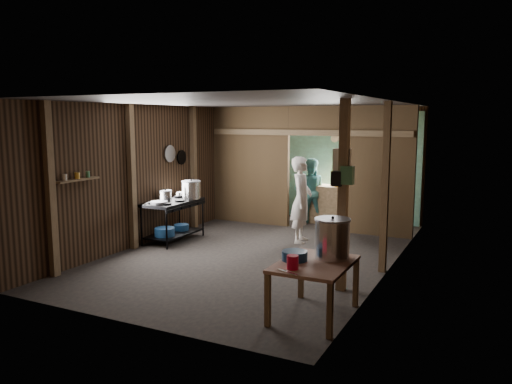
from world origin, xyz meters
The scene contains 43 objects.
floor centered at (0.00, 0.00, 0.00)m, with size 4.50×7.00×0.00m, color black.
ceiling centered at (0.00, 0.00, 2.60)m, with size 4.50×7.00×0.00m, color #353433.
wall_back centered at (0.00, 3.50, 1.30)m, with size 4.50×0.00×2.60m, color #462F1E.
wall_front centered at (0.00, -3.50, 1.30)m, with size 4.50×0.00×2.60m, color #462F1E.
wall_left centered at (-2.25, 0.00, 1.30)m, with size 0.00×7.00×2.60m, color #462F1E.
wall_right centered at (2.25, 0.00, 1.30)m, with size 0.00×7.00×2.60m, color #462F1E.
partition_left centered at (-1.32, 2.20, 1.30)m, with size 1.85×0.10×2.60m, color brown.
partition_right centered at (1.57, 2.20, 1.30)m, with size 1.35×0.10×2.60m, color brown.
partition_header centered at (0.25, 2.20, 2.30)m, with size 1.30×0.10×0.60m, color brown.
turquoise_panel centered at (0.00, 3.44, 1.25)m, with size 4.40×0.06×2.50m, color #70C4B6.
back_counter centered at (0.30, 2.95, 0.42)m, with size 1.20×0.50×0.85m, color #967553.
wall_clock centered at (0.25, 3.40, 1.90)m, with size 0.20×0.20×0.03m, color beige.
post_left_a centered at (-2.18, -2.60, 1.30)m, with size 0.10×0.12×2.60m, color #967553.
post_left_b centered at (-2.18, -0.80, 1.30)m, with size 0.10×0.12×2.60m, color #967553.
post_left_c centered at (-2.18, 1.20, 1.30)m, with size 0.10×0.12×2.60m, color #967553.
post_right centered at (2.18, -0.20, 1.30)m, with size 0.10×0.12×2.60m, color #967553.
post_free centered at (1.85, -1.30, 1.30)m, with size 0.12×0.12×2.60m, color #967553.
cross_beam centered at (0.00, 2.15, 2.05)m, with size 4.40×0.12×0.12m, color #967553.
pan_lid_big centered at (-2.21, 0.40, 1.65)m, with size 0.34×0.34×0.03m, color gray.
pan_lid_small centered at (-2.21, 0.80, 1.55)m, with size 0.30×0.30×0.03m, color black.
wall_shelf centered at (-2.15, -2.10, 1.40)m, with size 0.14×0.80×0.03m, color #967553.
jar_white centered at (-2.15, -2.35, 1.47)m, with size 0.07×0.07×0.10m, color beige.
jar_yellow centered at (-2.15, -2.10, 1.47)m, with size 0.08×0.08×0.10m, color gold.
jar_green centered at (-2.15, -1.88, 1.47)m, with size 0.06×0.06×0.10m, color #428557.
bag_white centered at (1.80, -1.22, 1.78)m, with size 0.22×0.15×0.32m, color beige.
bag_green centered at (1.92, -1.36, 1.60)m, with size 0.16×0.12×0.24m, color #428557.
bag_black centered at (1.78, -1.38, 1.55)m, with size 0.14×0.10×0.20m, color black.
gas_range centered at (-1.88, 0.00, 0.39)m, with size 0.68×1.32×0.78m, color black, non-canonical shape.
prep_table centered at (1.83, -2.34, 0.33)m, with size 0.81×1.12×0.66m, color tan, non-canonical shape.
stove_pot_large centered at (-1.71, 0.39, 0.95)m, with size 0.37×0.37×0.37m, color silver, non-canonical shape.
stove_pot_med centered at (-2.05, 0.01, 0.87)m, with size 0.24×0.24×0.21m, color silver, non-canonical shape.
stove_saucepan centered at (-2.05, 0.48, 0.83)m, with size 0.15×0.15×0.09m, color silver.
frying_pan centered at (-1.88, -0.43, 0.81)m, with size 0.32×0.54×0.07m, color gray, non-canonical shape.
blue_tub_front centered at (-1.88, -0.28, 0.23)m, with size 0.38×0.38×0.16m, color navy.
blue_tub_back centered at (-1.88, 0.27, 0.21)m, with size 0.29×0.29×0.12m, color navy.
stock_pot centered at (1.96, -2.08, 0.90)m, with size 0.44×0.44×0.51m, color silver, non-canonical shape.
wash_basin centered at (1.59, -2.37, 0.72)m, with size 0.31×0.31×0.12m, color navy.
pink_bucket centered at (1.70, -2.71, 0.74)m, with size 0.13×0.13×0.16m, color red.
knife centered at (1.70, -2.85, 0.67)m, with size 0.30×0.04×0.01m, color silver.
yellow_tub centered at (0.56, 2.95, 0.96)m, with size 0.38×0.38×0.21m, color gold.
red_cup centered at (0.00, 2.95, 0.91)m, with size 0.11×0.11×0.12m, color red.
cook centered at (0.36, 1.01, 0.82)m, with size 0.60×0.39×1.64m, color silver.
worker_back centered at (-0.13, 2.81, 0.73)m, with size 0.71×0.55×1.46m, color teal.
Camera 1 is at (3.75, -7.78, 2.34)m, focal length 35.15 mm.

